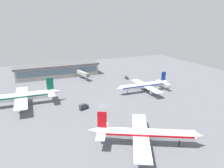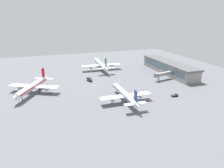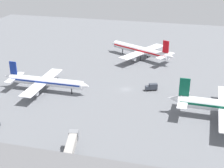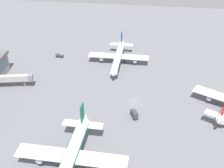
% 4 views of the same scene
% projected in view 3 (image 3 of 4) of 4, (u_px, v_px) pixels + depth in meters
% --- Properties ---
extents(ground, '(288.00, 288.00, 0.00)m').
position_uv_depth(ground, '(126.00, 89.00, 155.89)').
color(ground, slate).
extents(airplane_at_gate, '(42.69, 34.12, 13.01)m').
position_uv_depth(airplane_at_gate, '(45.00, 81.00, 152.13)').
color(airplane_at_gate, white).
rests_on(airplane_at_gate, ground).
extents(airplane_taxiing, '(42.73, 35.63, 14.12)m').
position_uv_depth(airplane_taxiing, '(141.00, 50.00, 194.69)').
color(airplane_taxiing, white).
rests_on(airplane_taxiing, ground).
extents(catering_truck, '(5.90, 3.90, 3.30)m').
position_uv_depth(catering_truck, '(152.00, 87.00, 153.76)').
color(catering_truck, black).
rests_on(catering_truck, ground).
extents(jet_bridge, '(6.63, 18.81, 6.74)m').
position_uv_depth(jet_bridge, '(70.00, 148.00, 102.05)').
color(jet_bridge, '#9E9993').
rests_on(jet_bridge, ground).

